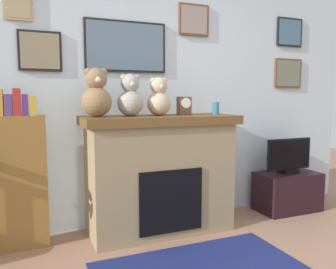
# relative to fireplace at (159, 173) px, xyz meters

# --- Properties ---
(back_wall) EXTENTS (5.20, 0.15, 2.60)m
(back_wall) POSITION_rel_fireplace_xyz_m (-0.11, 0.34, 0.75)
(back_wall) COLOR silver
(back_wall) RESTS_ON ground_plane
(fireplace) EXTENTS (1.43, 0.62, 1.10)m
(fireplace) POSITION_rel_fireplace_xyz_m (0.00, 0.00, 0.00)
(fireplace) COLOR #947E5A
(fireplace) RESTS_ON ground_plane
(bookshelf) EXTENTS (0.41, 0.16, 1.34)m
(bookshelf) POSITION_rel_fireplace_xyz_m (-1.20, 0.08, 0.06)
(bookshelf) COLOR olive
(bookshelf) RESTS_ON ground_plane
(tv_stand) EXTENTS (0.69, 0.40, 0.43)m
(tv_stand) POSITION_rel_fireplace_xyz_m (1.53, -0.02, -0.34)
(tv_stand) COLOR black
(tv_stand) RESTS_ON ground_plane
(television) EXTENTS (0.57, 0.14, 0.38)m
(television) POSITION_rel_fireplace_xyz_m (1.53, -0.02, 0.06)
(television) COLOR black
(television) RESTS_ON tv_stand
(candle_jar) EXTENTS (0.07, 0.07, 0.12)m
(candle_jar) POSITION_rel_fireplace_xyz_m (0.59, -0.02, 0.60)
(candle_jar) COLOR teal
(candle_jar) RESTS_ON fireplace
(mantel_clock) EXTENTS (0.12, 0.09, 0.17)m
(mantel_clock) POSITION_rel_fireplace_xyz_m (0.24, -0.02, 0.63)
(mantel_clock) COLOR brown
(mantel_clock) RESTS_ON fireplace
(teddy_bear_cream) EXTENTS (0.26, 0.26, 0.41)m
(teddy_bear_cream) POSITION_rel_fireplace_xyz_m (-0.58, -0.02, 0.73)
(teddy_bear_cream) COLOR olive
(teddy_bear_cream) RESTS_ON fireplace
(teddy_bear_tan) EXTENTS (0.23, 0.23, 0.37)m
(teddy_bear_tan) POSITION_rel_fireplace_xyz_m (-0.28, -0.02, 0.71)
(teddy_bear_tan) COLOR #A19D96
(teddy_bear_tan) RESTS_ON fireplace
(teddy_bear_brown) EXTENTS (0.22, 0.22, 0.35)m
(teddy_bear_brown) POSITION_rel_fireplace_xyz_m (-0.01, -0.02, 0.70)
(teddy_bear_brown) COLOR #C7AA8C
(teddy_bear_brown) RESTS_ON fireplace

